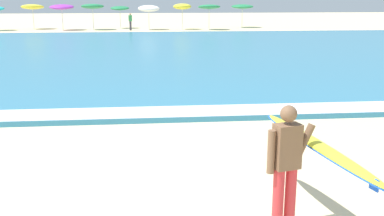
{
  "coord_description": "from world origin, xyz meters",
  "views": [
    {
      "loc": [
        0.31,
        -6.04,
        3.08
      ],
      "look_at": [
        1.09,
        1.88,
        1.1
      ],
      "focal_mm": 42.13,
      "sensor_mm": 36.0,
      "label": 1
    }
  ],
  "objects_px": {
    "beach_umbrella_1": "(32,7)",
    "beach_umbrella_4": "(120,8)",
    "beach_umbrella_8": "(242,7)",
    "beach_umbrella_7": "(209,7)",
    "beachgoer_near_row_left": "(130,21)",
    "surfer_with_board": "(301,155)",
    "beach_umbrella_6": "(182,7)",
    "beach_umbrella_2": "(62,7)",
    "beach_umbrella_3": "(93,6)",
    "beach_umbrella_5": "(149,8)"
  },
  "relations": [
    {
      "from": "beach_umbrella_1",
      "to": "beach_umbrella_4",
      "type": "distance_m",
      "value": 8.18
    },
    {
      "from": "beach_umbrella_8",
      "to": "beach_umbrella_4",
      "type": "bearing_deg",
      "value": 179.82
    },
    {
      "from": "beach_umbrella_7",
      "to": "beachgoer_near_row_left",
      "type": "height_order",
      "value": "beach_umbrella_7"
    },
    {
      "from": "surfer_with_board",
      "to": "beach_umbrella_7",
      "type": "distance_m",
      "value": 37.19
    },
    {
      "from": "surfer_with_board",
      "to": "beachgoer_near_row_left",
      "type": "bearing_deg",
      "value": 95.47
    },
    {
      "from": "beach_umbrella_8",
      "to": "beachgoer_near_row_left",
      "type": "bearing_deg",
      "value": -166.31
    },
    {
      "from": "beach_umbrella_1",
      "to": "beach_umbrella_6",
      "type": "xyz_separation_m",
      "value": [
        14.09,
        -1.75,
        0.04
      ]
    },
    {
      "from": "beach_umbrella_1",
      "to": "beach_umbrella_2",
      "type": "distance_m",
      "value": 3.43
    },
    {
      "from": "beach_umbrella_2",
      "to": "beach_umbrella_4",
      "type": "relative_size",
      "value": 1.1
    },
    {
      "from": "beach_umbrella_3",
      "to": "beach_umbrella_8",
      "type": "bearing_deg",
      "value": 6.99
    },
    {
      "from": "beach_umbrella_1",
      "to": "beach_umbrella_5",
      "type": "bearing_deg",
      "value": -9.43
    },
    {
      "from": "beach_umbrella_8",
      "to": "beach_umbrella_3",
      "type": "bearing_deg",
      "value": -173.01
    },
    {
      "from": "beach_umbrella_4",
      "to": "beachgoer_near_row_left",
      "type": "bearing_deg",
      "value": -68.52
    },
    {
      "from": "beach_umbrella_2",
      "to": "beach_umbrella_5",
      "type": "distance_m",
      "value": 7.94
    },
    {
      "from": "beach_umbrella_2",
      "to": "beachgoer_near_row_left",
      "type": "xyz_separation_m",
      "value": [
        6.23,
        -0.69,
        -1.27
      ]
    },
    {
      "from": "beach_umbrella_4",
      "to": "beach_umbrella_3",
      "type": "bearing_deg",
      "value": -142.88
    },
    {
      "from": "beach_umbrella_3",
      "to": "beach_umbrella_1",
      "type": "bearing_deg",
      "value": 166.11
    },
    {
      "from": "surfer_with_board",
      "to": "beach_umbrella_5",
      "type": "distance_m",
      "value": 37.61
    },
    {
      "from": "beach_umbrella_7",
      "to": "beachgoer_near_row_left",
      "type": "distance_m",
      "value": 7.42
    },
    {
      "from": "beach_umbrella_2",
      "to": "beach_umbrella_7",
      "type": "distance_m",
      "value": 13.57
    },
    {
      "from": "beach_umbrella_3",
      "to": "beach_umbrella_6",
      "type": "xyz_separation_m",
      "value": [
        8.32,
        -0.32,
        -0.03
      ]
    },
    {
      "from": "beach_umbrella_1",
      "to": "beach_umbrella_4",
      "type": "xyz_separation_m",
      "value": [
        8.17,
        0.39,
        -0.15
      ]
    },
    {
      "from": "beach_umbrella_5",
      "to": "beach_umbrella_4",
      "type": "bearing_deg",
      "value": 141.5
    },
    {
      "from": "beach_umbrella_1",
      "to": "beach_umbrella_3",
      "type": "xyz_separation_m",
      "value": [
        5.77,
        -1.43,
        0.07
      ]
    },
    {
      "from": "surfer_with_board",
      "to": "beach_umbrella_4",
      "type": "distance_m",
      "value": 40.04
    },
    {
      "from": "surfer_with_board",
      "to": "beach_umbrella_7",
      "type": "height_order",
      "value": "beach_umbrella_7"
    },
    {
      "from": "beach_umbrella_2",
      "to": "beachgoer_near_row_left",
      "type": "relative_size",
      "value": 1.52
    },
    {
      "from": "beach_umbrella_7",
      "to": "beach_umbrella_8",
      "type": "distance_m",
      "value": 4.61
    },
    {
      "from": "beach_umbrella_7",
      "to": "beach_umbrella_8",
      "type": "bearing_deg",
      "value": 36.45
    },
    {
      "from": "surfer_with_board",
      "to": "beach_umbrella_4",
      "type": "height_order",
      "value": "beach_umbrella_4"
    },
    {
      "from": "surfer_with_board",
      "to": "beach_umbrella_3",
      "type": "distance_m",
      "value": 38.61
    },
    {
      "from": "beach_umbrella_8",
      "to": "beachgoer_near_row_left",
      "type": "height_order",
      "value": "beach_umbrella_8"
    },
    {
      "from": "beach_umbrella_5",
      "to": "beach_umbrella_8",
      "type": "xyz_separation_m",
      "value": [
        9.32,
        2.17,
        0.1
      ]
    },
    {
      "from": "beach_umbrella_1",
      "to": "beach_umbrella_3",
      "type": "height_order",
      "value": "beach_umbrella_3"
    },
    {
      "from": "beach_umbrella_1",
      "to": "beach_umbrella_7",
      "type": "bearing_deg",
      "value": -8.22
    },
    {
      "from": "beach_umbrella_4",
      "to": "beachgoer_near_row_left",
      "type": "xyz_separation_m",
      "value": [
        1.07,
        -2.72,
        -1.09
      ]
    },
    {
      "from": "beach_umbrella_1",
      "to": "beach_umbrella_4",
      "type": "relative_size",
      "value": 1.1
    },
    {
      "from": "surfer_with_board",
      "to": "beach_umbrella_4",
      "type": "bearing_deg",
      "value": 96.62
    },
    {
      "from": "beach_umbrella_4",
      "to": "beach_umbrella_8",
      "type": "distance_m",
      "value": 12.09
    },
    {
      "from": "beach_umbrella_6",
      "to": "beach_umbrella_3",
      "type": "bearing_deg",
      "value": 177.76
    },
    {
      "from": "surfer_with_board",
      "to": "beach_umbrella_1",
      "type": "height_order",
      "value": "beach_umbrella_1"
    },
    {
      "from": "surfer_with_board",
      "to": "beach_umbrella_5",
      "type": "relative_size",
      "value": 1.19
    },
    {
      "from": "beach_umbrella_6",
      "to": "beach_umbrella_2",
      "type": "bearing_deg",
      "value": 179.47
    },
    {
      "from": "beach_umbrella_3",
      "to": "beachgoer_near_row_left",
      "type": "height_order",
      "value": "beach_umbrella_3"
    },
    {
      "from": "beach_umbrella_2",
      "to": "beachgoer_near_row_left",
      "type": "height_order",
      "value": "beach_umbrella_2"
    },
    {
      "from": "beach_umbrella_7",
      "to": "beach_umbrella_6",
      "type": "bearing_deg",
      "value": 165.43
    },
    {
      "from": "beach_umbrella_1",
      "to": "beach_umbrella_3",
      "type": "relative_size",
      "value": 0.98
    },
    {
      "from": "beach_umbrella_3",
      "to": "beach_umbrella_6",
      "type": "relative_size",
      "value": 1.01
    },
    {
      "from": "beach_umbrella_7",
      "to": "beachgoer_near_row_left",
      "type": "xyz_separation_m",
      "value": [
        -7.31,
        0.06,
        -1.27
      ]
    },
    {
      "from": "beach_umbrella_3",
      "to": "beach_umbrella_5",
      "type": "distance_m",
      "value": 5.19
    }
  ]
}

